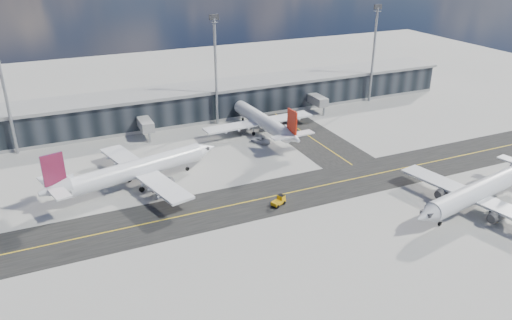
{
  "coord_description": "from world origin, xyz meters",
  "views": [
    {
      "loc": [
        -43.01,
        -73.33,
        46.21
      ],
      "look_at": [
        -5.07,
        11.07,
        5.0
      ],
      "focal_mm": 35.0,
      "sensor_mm": 36.0,
      "label": 1
    }
  ],
  "objects_px": {
    "airliner_redtail": "(262,121)",
    "baggage_tug": "(279,200)",
    "airliner_af": "(135,170)",
    "airliner_near": "(480,191)",
    "service_van": "(261,140)"
  },
  "relations": [
    {
      "from": "airliner_redtail",
      "to": "service_van",
      "type": "bearing_deg",
      "value": -119.7
    },
    {
      "from": "airliner_near",
      "to": "baggage_tug",
      "type": "xyz_separation_m",
      "value": [
        -33.49,
        16.12,
        -2.62
      ]
    },
    {
      "from": "airliner_near",
      "to": "baggage_tug",
      "type": "height_order",
      "value": "airliner_near"
    },
    {
      "from": "airliner_near",
      "to": "service_van",
      "type": "relative_size",
      "value": 7.36
    },
    {
      "from": "airliner_af",
      "to": "service_van",
      "type": "bearing_deg",
      "value": 93.91
    },
    {
      "from": "airliner_af",
      "to": "airliner_redtail",
      "type": "relative_size",
      "value": 1.06
    },
    {
      "from": "airliner_af",
      "to": "airliner_near",
      "type": "xyz_separation_m",
      "value": [
        56.43,
        -34.92,
        -0.18
      ]
    },
    {
      "from": "airliner_af",
      "to": "airliner_near",
      "type": "relative_size",
      "value": 1.04
    },
    {
      "from": "airliner_af",
      "to": "baggage_tug",
      "type": "height_order",
      "value": "airliner_af"
    },
    {
      "from": "airliner_redtail",
      "to": "baggage_tug",
      "type": "distance_m",
      "value": 38.11
    },
    {
      "from": "airliner_near",
      "to": "service_van",
      "type": "height_order",
      "value": "airliner_near"
    },
    {
      "from": "airliner_af",
      "to": "service_van",
      "type": "distance_m",
      "value": 34.84
    },
    {
      "from": "baggage_tug",
      "to": "airliner_near",
      "type": "bearing_deg",
      "value": 38.96
    },
    {
      "from": "airliner_af",
      "to": "baggage_tug",
      "type": "xyz_separation_m",
      "value": [
        22.94,
        -18.8,
        -2.81
      ]
    },
    {
      "from": "airliner_af",
      "to": "airliner_near",
      "type": "distance_m",
      "value": 66.37
    }
  ]
}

